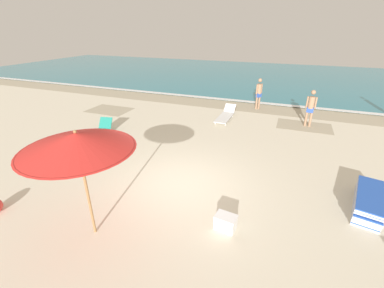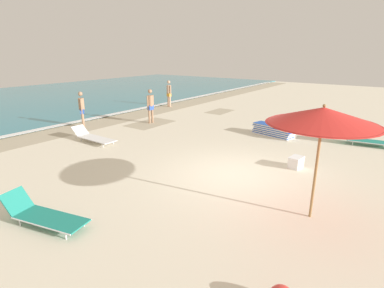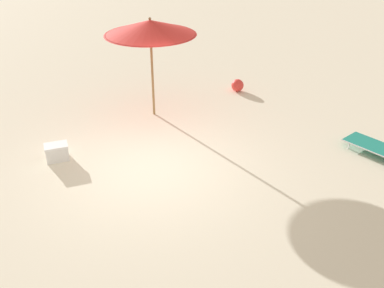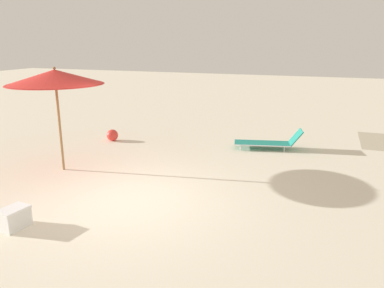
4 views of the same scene
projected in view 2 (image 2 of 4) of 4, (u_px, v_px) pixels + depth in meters
The scene contains 10 objects.
ground_plane at pixel (238, 178), 9.07m from camera, with size 60.00×60.00×0.16m.
beach_umbrella at pixel (323, 116), 6.13m from camera, with size 2.30×2.30×2.58m.
lounger_stack at pixel (273, 130), 13.32m from camera, with size 1.00×2.00×0.49m.
sun_lounger_under_umbrella at pixel (366, 140), 11.97m from camera, with size 0.91×2.24×0.55m.
sun_lounger_beside_umbrella at pixel (43, 215), 6.46m from camera, with size 1.04×2.07×0.62m.
sun_lounger_near_water_left at pixel (93, 137), 12.41m from camera, with size 0.65×2.26×0.54m.
beachgoer_wading_adult at pixel (150, 104), 15.49m from camera, with size 0.45×0.27×1.76m.
beachgoer_shoreline_child at pixel (169, 92), 20.17m from camera, with size 0.27×0.44×1.76m.
beachgoer_strolling_adult at pixel (82, 107), 14.55m from camera, with size 0.33×0.37×1.76m.
cooler_box at pixel (296, 162), 9.64m from camera, with size 0.54×0.42×0.37m.
Camera 2 is at (-7.59, -3.74, 3.59)m, focal length 28.00 mm.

